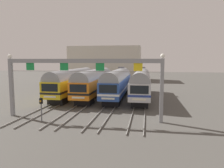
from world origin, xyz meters
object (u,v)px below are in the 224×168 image
catenary_gantry (82,72)px  commuter_train_silver (141,82)px  commuter_train_yellow (73,81)px  yard_signal_mast (41,105)px  commuter_train_orange (95,81)px  commuter_train_blue (118,82)px

catenary_gantry → commuter_train_silver: bearing=66.4°
commuter_train_silver → catenary_gantry: (-5.91, -13.50, 2.41)m
commuter_train_yellow → yard_signal_mast: 15.23m
commuter_train_yellow → commuter_train_orange: 3.94m
commuter_train_blue → yard_signal_mast: size_ratio=7.24×
commuter_train_yellow → commuter_train_blue: bearing=0.0°
commuter_train_silver → commuter_train_yellow: bearing=-180.0°
commuter_train_yellow → catenary_gantry: bearing=-66.4°
commuter_train_yellow → catenary_gantry: size_ratio=1.06×
yard_signal_mast → commuter_train_orange: bearing=82.6°
commuter_train_silver → commuter_train_blue: bearing=180.0°
commuter_train_orange → catenary_gantry: size_ratio=1.06×
commuter_train_orange → commuter_train_yellow: bearing=-179.9°
commuter_train_yellow → catenary_gantry: 14.93m
commuter_train_orange → yard_signal_mast: (-1.97, -15.08, -0.94)m
commuter_train_blue → commuter_train_silver: bearing=0.0°
catenary_gantry → commuter_train_blue: bearing=81.7°
commuter_train_orange → commuter_train_blue: same height
commuter_train_orange → yard_signal_mast: size_ratio=7.24×
commuter_train_blue → yard_signal_mast: bearing=-111.4°
commuter_train_blue → yard_signal_mast: 16.22m
commuter_train_yellow → commuter_train_orange: commuter_train_orange is taller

